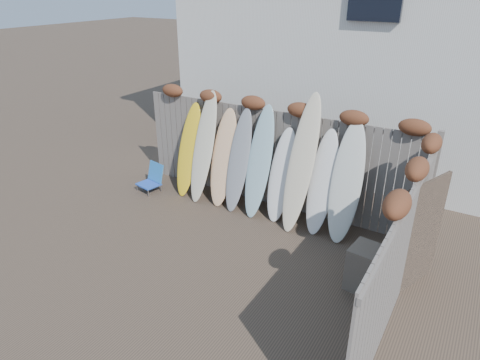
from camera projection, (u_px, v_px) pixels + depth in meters
The scene contains 16 objects.
ground at pixel (203, 260), 7.16m from camera, with size 80.00×80.00×0.00m, color #493A2D.
back_fence at pixel (273, 151), 8.50m from camera, with size 6.05×0.28×2.24m.
right_fence at pixel (402, 247), 5.48m from camera, with size 0.28×4.40×2.24m.
house at pixel (367, 28), 10.63m from camera, with size 8.50×5.50×6.33m.
beach_chair at pixel (152, 178), 9.47m from camera, with size 0.54×0.56×0.60m.
wooden_crate at pixel (369, 270), 6.36m from camera, with size 0.59×0.50×0.69m, color #52423D.
lattice_panel at pixel (418, 237), 6.18m from camera, with size 0.05×1.18×1.77m, color #4D3F2F.
surfboard_0 at pixel (189, 150), 9.10m from camera, with size 0.51×0.07×2.04m, color yellow.
surfboard_1 at pixel (204, 147), 8.82m from camera, with size 0.48×0.07×2.35m, color beige.
surfboard_2 at pixel (223, 158), 8.70m from camera, with size 0.52×0.07×2.04m, color #DCBB74.
surfboard_3 at pixel (239, 161), 8.48m from camera, with size 0.45×0.07×2.10m, color gray.
surfboard_4 at pixel (259, 162), 8.25m from camera, with size 0.49×0.07×2.23m, color #8EB5C1.
surfboard_5 at pixel (281, 175), 8.13m from camera, with size 0.49×0.07×1.84m, color white.
surfboard_6 at pixel (301, 164), 7.72m from camera, with size 0.50×0.07×2.60m, color beige.
surfboard_7 at pixel (322, 183), 7.71m from camera, with size 0.48×0.07×1.96m, color white.
surfboard_8 at pixel (346, 183), 7.45m from camera, with size 0.54×0.07×2.19m, color silver.
Camera 1 is at (3.59, -4.77, 4.23)m, focal length 32.00 mm.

